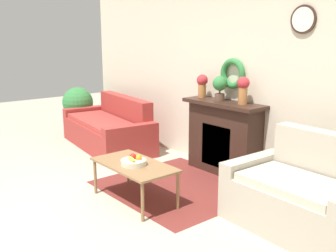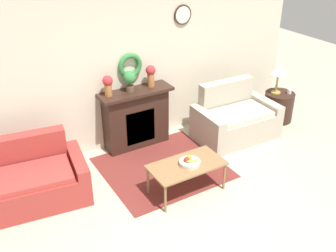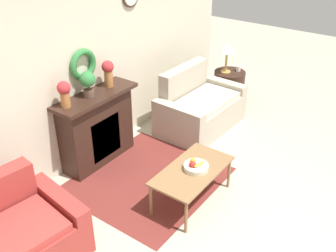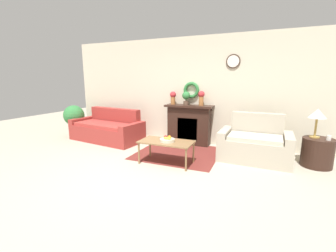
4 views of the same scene
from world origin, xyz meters
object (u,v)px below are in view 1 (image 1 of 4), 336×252
object	(u,v)px
fireplace	(224,137)
potted_plant_on_mantel	(220,86)
couch_left	(109,130)
vase_on_mantel_left	(202,84)
fruit_bowl	(134,161)
loveseat_right	(302,197)
coffee_table	(134,167)
potted_plant_floor_by_couch	(78,105)
vase_on_mantel_right	(243,88)

from	to	relation	value
fireplace	potted_plant_on_mantel	bearing A→B (deg)	-170.77
couch_left	vase_on_mantel_left	xyz separation A→B (m)	(1.72, 0.53, 0.90)
vase_on_mantel_left	fruit_bowl	bearing A→B (deg)	-72.32
fireplace	vase_on_mantel_left	distance (m)	0.83
fireplace	loveseat_right	distance (m)	1.74
fruit_bowl	fireplace	bearing A→B (deg)	91.63
fireplace	coffee_table	distance (m)	1.52
fireplace	potted_plant_floor_by_couch	bearing A→B (deg)	-171.97
potted_plant_floor_by_couch	coffee_table	bearing A→B (deg)	-16.96
potted_plant_on_mantel	vase_on_mantel_right	bearing A→B (deg)	2.96
vase_on_mantel_left	vase_on_mantel_right	distance (m)	0.75
fruit_bowl	vase_on_mantel_left	bearing A→B (deg)	107.68
couch_left	loveseat_right	bearing A→B (deg)	6.22
fireplace	couch_left	size ratio (longest dim) A/B	0.58
coffee_table	potted_plant_on_mantel	bearing A→B (deg)	93.87
loveseat_right	vase_on_mantel_right	xyz separation A→B (m)	(-1.32, 0.63, 0.90)
coffee_table	potted_plant_floor_by_couch	distance (m)	3.57
loveseat_right	fireplace	bearing A→B (deg)	161.09
fireplace	vase_on_mantel_left	size ratio (longest dim) A/B	3.67
potted_plant_floor_by_couch	vase_on_mantel_right	bearing A→B (deg)	7.47
vase_on_mantel_right	potted_plant_floor_by_couch	xyz separation A→B (m)	(-3.70, -0.49, -0.65)
loveseat_right	fruit_bowl	xyz separation A→B (m)	(-1.57, -0.93, 0.17)
potted_plant_on_mantel	fireplace	bearing A→B (deg)	9.23
couch_left	vase_on_mantel_right	bearing A→B (deg)	19.82
loveseat_right	potted_plant_on_mantel	xyz separation A→B (m)	(-1.71, 0.61, 0.89)
fireplace	vase_on_mantel_right	bearing A→B (deg)	1.08
coffee_table	vase_on_mantel_right	size ratio (longest dim) A/B	2.94
fruit_bowl	potted_plant_on_mantel	bearing A→B (deg)	94.93
coffee_table	vase_on_mantel_right	world-z (taller)	vase_on_mantel_right
fruit_bowl	vase_on_mantel_left	xyz separation A→B (m)	(-0.49, 1.55, 0.71)
potted_plant_on_mantel	potted_plant_floor_by_couch	xyz separation A→B (m)	(-3.31, -0.47, -0.65)
loveseat_right	fruit_bowl	size ratio (longest dim) A/B	4.84
couch_left	potted_plant_on_mantel	bearing A→B (deg)	21.49
fruit_bowl	potted_plant_floor_by_couch	bearing A→B (deg)	162.78
fruit_bowl	vase_on_mantel_right	distance (m)	1.73
coffee_table	fruit_bowl	world-z (taller)	fruit_bowl
vase_on_mantel_left	potted_plant_on_mantel	world-z (taller)	potted_plant_on_mantel
coffee_table	potted_plant_on_mantel	distance (m)	1.71
coffee_table	loveseat_right	bearing A→B (deg)	29.28
loveseat_right	potted_plant_floor_by_couch	bearing A→B (deg)	-179.53
couch_left	fruit_bowl	distance (m)	2.44
fireplace	potted_plant_floor_by_couch	size ratio (longest dim) A/B	1.34
vase_on_mantel_right	coffee_table	bearing A→B (deg)	-100.59
vase_on_mantel_right	potted_plant_on_mantel	distance (m)	0.39
couch_left	coffee_table	world-z (taller)	couch_left
vase_on_mantel_right	potted_plant_on_mantel	bearing A→B (deg)	-177.04
fruit_bowl	vase_on_mantel_right	xyz separation A→B (m)	(0.25, 1.55, 0.73)
couch_left	coffee_table	xyz separation A→B (m)	(2.18, -0.99, 0.11)
loveseat_right	vase_on_mantel_left	bearing A→B (deg)	165.24
loveseat_right	vase_on_mantel_left	xyz separation A→B (m)	(-2.07, 0.63, 0.88)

